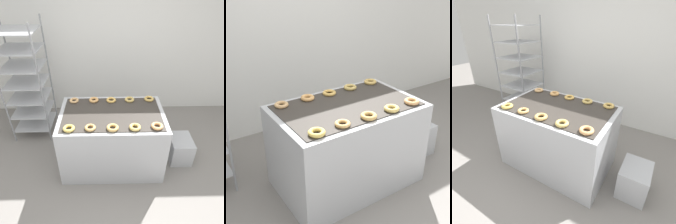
{
  "view_description": "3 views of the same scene",
  "coord_description": "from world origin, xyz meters",
  "views": [
    {
      "loc": [
        -0.05,
        -1.58,
        2.42
      ],
      "look_at": [
        0.0,
        0.67,
        0.87
      ],
      "focal_mm": 35.0,
      "sensor_mm": 36.0,
      "label": 1
    },
    {
      "loc": [
        -1.48,
        -1.42,
        2.03
      ],
      "look_at": [
        0.0,
        0.82,
        0.71
      ],
      "focal_mm": 50.0,
      "sensor_mm": 36.0,
      "label": 2
    },
    {
      "loc": [
        1.03,
        -0.87,
        1.76
      ],
      "look_at": [
        0.0,
        0.82,
        0.71
      ],
      "focal_mm": 28.0,
      "sensor_mm": 36.0,
      "label": 3
    }
  ],
  "objects": [
    {
      "name": "donut_far_center",
      "position": [
        -0.01,
        0.97,
        0.86
      ],
      "size": [
        0.13,
        0.13,
        0.03
      ],
      "primitive_type": "torus",
      "color": "#E9B659",
      "rests_on": "fryer_machine"
    },
    {
      "name": "wall_back",
      "position": [
        0.0,
        2.12,
        1.4
      ],
      "size": [
        8.0,
        0.05,
        2.8
      ],
      "color": "white",
      "rests_on": "ground_plane"
    },
    {
      "name": "glaze_bin",
      "position": [
        0.99,
        0.71,
        0.18
      ],
      "size": [
        0.3,
        0.38,
        0.36
      ],
      "color": "#B7BABF",
      "rests_on": "ground_plane"
    },
    {
      "name": "ground_plane",
      "position": [
        0.0,
        0.0,
        0.0
      ],
      "size": [
        14.0,
        14.0,
        0.0
      ],
      "primitive_type": "plane",
      "color": "gray"
    },
    {
      "name": "donut_near_center",
      "position": [
        -0.0,
        0.36,
        0.87
      ],
      "size": [
        0.14,
        0.14,
        0.04
      ],
      "primitive_type": "torus",
      "color": "tan",
      "rests_on": "fryer_machine"
    },
    {
      "name": "baking_rack_cart",
      "position": [
        -1.27,
        1.41,
        0.93
      ],
      "size": [
        0.6,
        0.58,
        1.83
      ],
      "color": "gray",
      "rests_on": "ground_plane"
    },
    {
      "name": "donut_near_rightmost",
      "position": [
        0.51,
        0.38,
        0.87
      ],
      "size": [
        0.14,
        0.14,
        0.04
      ],
      "primitive_type": "torus",
      "color": "#EAA868",
      "rests_on": "fryer_machine"
    },
    {
      "name": "donut_far_rightmost",
      "position": [
        0.52,
        0.99,
        0.87
      ],
      "size": [
        0.13,
        0.13,
        0.03
      ],
      "primitive_type": "torus",
      "color": "#D6AE59",
      "rests_on": "fryer_machine"
    },
    {
      "name": "donut_near_right",
      "position": [
        0.26,
        0.36,
        0.87
      ],
      "size": [
        0.13,
        0.13,
        0.04
      ],
      "primitive_type": "torus",
      "color": "#DDBB62",
      "rests_on": "fryer_machine"
    },
    {
      "name": "fryer_machine",
      "position": [
        0.0,
        0.67,
        0.42
      ],
      "size": [
        1.33,
        0.84,
        0.85
      ],
      "color": "#B7BABF",
      "rests_on": "ground_plane"
    },
    {
      "name": "donut_far_left",
      "position": [
        -0.24,
        0.97,
        0.87
      ],
      "size": [
        0.13,
        0.13,
        0.04
      ],
      "primitive_type": "torus",
      "color": "#E8A962",
      "rests_on": "fryer_machine"
    },
    {
      "name": "donut_near_left",
      "position": [
        -0.26,
        0.37,
        0.86
      ],
      "size": [
        0.13,
        0.13,
        0.03
      ],
      "primitive_type": "torus",
      "color": "tan",
      "rests_on": "fryer_machine"
    },
    {
      "name": "donut_near_leftmost",
      "position": [
        -0.5,
        0.36,
        0.87
      ],
      "size": [
        0.14,
        0.14,
        0.04
      ],
      "primitive_type": "torus",
      "color": "#E1BE59",
      "rests_on": "fryer_machine"
    },
    {
      "name": "donut_far_leftmost",
      "position": [
        -0.51,
        0.96,
        0.87
      ],
      "size": [
        0.13,
        0.13,
        0.03
      ],
      "primitive_type": "torus",
      "color": "#E1AE71",
      "rests_on": "fryer_machine"
    },
    {
      "name": "donut_far_right",
      "position": [
        0.25,
        0.97,
        0.87
      ],
      "size": [
        0.13,
        0.13,
        0.03
      ],
      "primitive_type": "torus",
      "color": "tan",
      "rests_on": "fryer_machine"
    }
  ]
}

